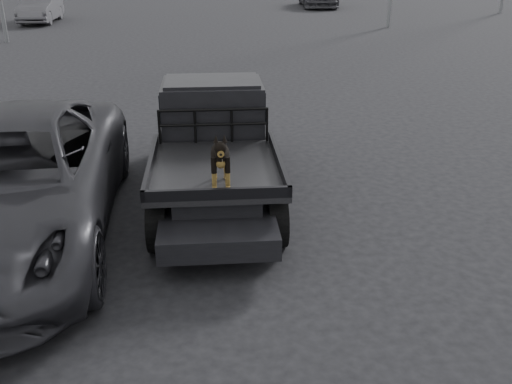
{
  "coord_description": "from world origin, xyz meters",
  "views": [
    {
      "loc": [
        -0.72,
        -6.38,
        3.93
      ],
      "look_at": [
        -0.18,
        -0.13,
        1.2
      ],
      "focal_mm": 40.0,
      "sensor_mm": 36.0,
      "label": 1
    }
  ],
  "objects_px": {
    "parked_suv": "(5,182)",
    "distant_car_a": "(40,8)",
    "flatbed_ute": "(215,172)",
    "dog": "(220,158)"
  },
  "relations": [
    {
      "from": "dog",
      "to": "distant_car_a",
      "type": "bearing_deg",
      "value": 109.23
    },
    {
      "from": "flatbed_ute",
      "to": "dog",
      "type": "bearing_deg",
      "value": -87.75
    },
    {
      "from": "parked_suv",
      "to": "distant_car_a",
      "type": "bearing_deg",
      "value": 100.45
    },
    {
      "from": "flatbed_ute",
      "to": "parked_suv",
      "type": "relative_size",
      "value": 0.84
    },
    {
      "from": "flatbed_ute",
      "to": "distant_car_a",
      "type": "distance_m",
      "value": 26.1
    },
    {
      "from": "parked_suv",
      "to": "dog",
      "type": "bearing_deg",
      "value": -10.15
    },
    {
      "from": "parked_suv",
      "to": "distant_car_a",
      "type": "distance_m",
      "value": 26.41
    },
    {
      "from": "dog",
      "to": "flatbed_ute",
      "type": "bearing_deg",
      "value": 92.25
    },
    {
      "from": "parked_suv",
      "to": "distant_car_a",
      "type": "height_order",
      "value": "parked_suv"
    },
    {
      "from": "distant_car_a",
      "to": "dog",
      "type": "bearing_deg",
      "value": -72.15
    }
  ]
}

